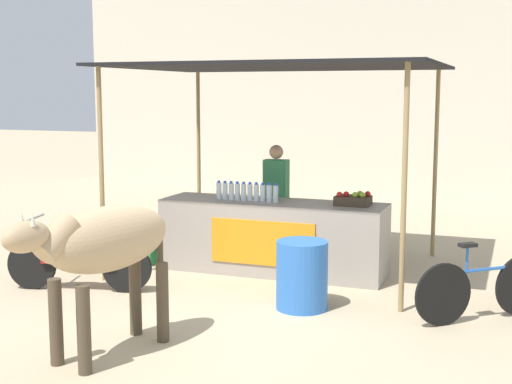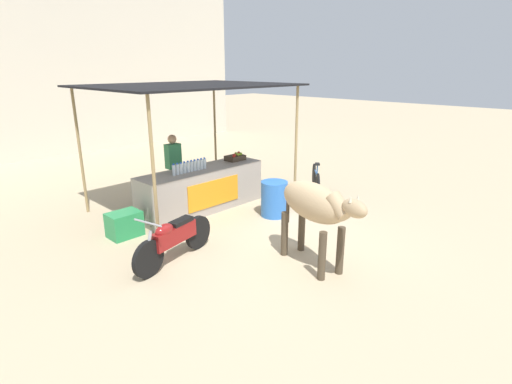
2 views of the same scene
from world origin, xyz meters
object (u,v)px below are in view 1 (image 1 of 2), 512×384
Objects in this scene: cooler_box at (139,245)px; fruit_crate at (353,200)px; motorcycle_parked at (77,256)px; water_barrel at (302,275)px; vendor_behind_counter at (276,201)px; cow at (104,245)px; bicycle_leaning at (483,288)px; stall_counter at (273,237)px.

fruit_crate is at bearing 2.73° from cooler_box.
motorcycle_parked is (-3.00, -1.71, -0.60)m from fruit_crate.
water_barrel is 2.78m from motorcycle_parked.
vendor_behind_counter is 4.15m from cow.
water_barrel is at bearing -99.10° from fruit_crate.
cow is (1.55, -3.29, 0.79)m from cooler_box.
water_barrel is at bearing -171.77° from bicycle_leaning.
stall_counter is at bearing 120.62° from water_barrel.
stall_counter is 1.21m from fruit_crate.
vendor_behind_counter reaches higher than motorcycle_parked.
vendor_behind_counter is at bearing 25.70° from cooler_box.
stall_counter is 0.86m from vendor_behind_counter.
water_barrel is 2.43m from cow.
cow reaches higher than motorcycle_parked.
fruit_crate is at bearing 144.60° from bicycle_leaning.
cooler_box is at bearing -154.30° from vendor_behind_counter.
fruit_crate is 0.57× the size of water_barrel.
cow is at bearing -64.82° from cooler_box.
motorcycle_parked is (0.05, -1.57, 0.19)m from cooler_box.
stall_counter is 2.55m from motorcycle_parked.
bicycle_leaning is at bearing 35.32° from cow.
fruit_crate is at bearing 2.59° from stall_counter.
cooler_box is 0.32× the size of cow.
cow is (-0.22, -4.14, 0.18)m from vendor_behind_counter.
stall_counter is 1.69× the size of motorcycle_parked.
water_barrel is at bearing 5.16° from motorcycle_parked.
vendor_behind_counter is 0.93× the size of motorcycle_parked.
cow reaches higher than fruit_crate.
cow is at bearing -97.26° from stall_counter.
fruit_crate is 0.27× the size of vendor_behind_counter.
stall_counter is 5.00× the size of cooler_box.
fruit_crate reaches higher than stall_counter.
fruit_crate is 1.47m from vendor_behind_counter.
bicycle_leaning is at bearing -22.55° from stall_counter.
stall_counter is at bearing -74.31° from vendor_behind_counter.
fruit_crate reaches higher than motorcycle_parked.
fruit_crate is 3.15m from cooler_box.
water_barrel is 0.41× the size of cow.
stall_counter is 1.99m from cooler_box.
water_barrel is at bearing -59.38° from stall_counter.
motorcycle_parked is at bearing -173.58° from bicycle_leaning.
motorcycle_parked is (-1.72, -2.42, -0.42)m from vendor_behind_counter.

